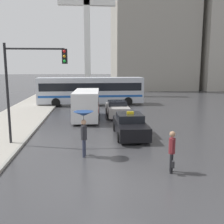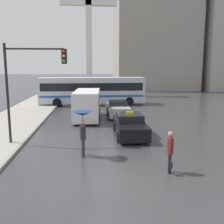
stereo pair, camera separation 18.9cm
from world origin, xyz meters
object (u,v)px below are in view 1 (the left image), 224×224
object	(u,v)px
taxi	(130,126)
pedestrian_man	(172,149)
pedestrian_with_umbrella	(84,121)
monument_cross	(87,23)
city_bus	(91,90)
sedan_red	(117,109)
ambulance_van	(87,104)
traffic_light	(31,76)

from	to	relation	value
taxi	pedestrian_man	world-z (taller)	pedestrian_man
pedestrian_with_umbrella	pedestrian_man	xyz separation A→B (m)	(3.67, -2.32, -0.76)
monument_cross	pedestrian_man	bearing A→B (deg)	-83.27
city_bus	sedan_red	bearing A→B (deg)	15.60
ambulance_van	monument_cross	bearing A→B (deg)	-87.49
city_bus	pedestrian_with_umbrella	bearing A→B (deg)	-2.98
traffic_light	monument_cross	xyz separation A→B (m)	(2.94, 25.89, 6.87)
sedan_red	city_bus	world-z (taller)	city_bus
ambulance_van	pedestrian_man	world-z (taller)	ambulance_van
sedan_red	city_bus	size ratio (longest dim) A/B	0.35
taxi	pedestrian_man	size ratio (longest dim) A/B	2.52
pedestrian_man	traffic_light	xyz separation A→B (m)	(-6.54, 4.61, 2.90)
traffic_light	pedestrian_with_umbrella	bearing A→B (deg)	-38.54
city_bus	monument_cross	distance (m)	13.61
city_bus	monument_cross	world-z (taller)	monument_cross
pedestrian_man	monument_cross	bearing A→B (deg)	-160.31
sedan_red	traffic_light	bearing A→B (deg)	55.74
taxi	ambulance_van	distance (m)	6.31
pedestrian_with_umbrella	traffic_light	size ratio (longest dim) A/B	0.40
city_bus	pedestrian_with_umbrella	size ratio (longest dim) A/B	5.34
sedan_red	ambulance_van	distance (m)	3.04
taxi	city_bus	distance (m)	14.50
city_bus	traffic_light	bearing A→B (deg)	-13.46
pedestrian_with_umbrella	pedestrian_man	bearing A→B (deg)	-109.55
sedan_red	ambulance_van	size ratio (longest dim) A/B	0.75
pedestrian_with_umbrella	traffic_light	world-z (taller)	traffic_light
sedan_red	pedestrian_man	bearing A→B (deg)	94.09
ambulance_van	monument_cross	world-z (taller)	monument_cross
traffic_light	ambulance_van	bearing A→B (deg)	67.62
taxi	monument_cross	world-z (taller)	monument_cross
sedan_red	pedestrian_man	distance (m)	12.90
taxi	sedan_red	distance (m)	6.79
taxi	city_bus	size ratio (longest dim) A/B	0.37
sedan_red	traffic_light	xyz separation A→B (m)	(-5.62, -8.25, 3.26)
ambulance_van	pedestrian_man	size ratio (longest dim) A/B	3.14
pedestrian_man	traffic_light	distance (m)	8.51
ambulance_van	city_bus	xyz separation A→B (m)	(0.41, 8.65, 0.41)
pedestrian_man	traffic_light	world-z (taller)	traffic_light
ambulance_van	pedestrian_man	bearing A→B (deg)	109.87
traffic_light	taxi	bearing A→B (deg)	14.29
city_bus	traffic_light	world-z (taller)	traffic_light
sedan_red	monument_cross	bearing A→B (deg)	-81.36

